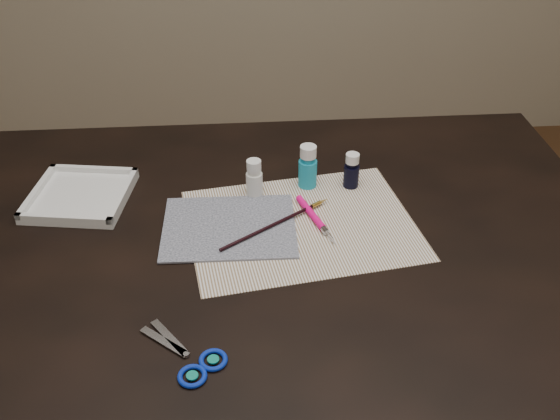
{
  "coord_description": "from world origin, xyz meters",
  "views": [
    {
      "loc": [
        -0.07,
        -0.94,
        1.47
      ],
      "look_at": [
        0.0,
        0.0,
        0.8
      ],
      "focal_mm": 40.0,
      "sensor_mm": 36.0,
      "label": 1
    }
  ],
  "objects": [
    {
      "name": "paint_bottle_cyan",
      "position": [
        0.07,
        0.15,
        0.8
      ],
      "size": [
        0.05,
        0.05,
        0.09
      ],
      "primitive_type": "cylinder",
      "rotation": [
        0.0,
        0.0,
        0.32
      ],
      "color": "#1899BB",
      "rests_on": "table"
    },
    {
      "name": "palette_tray",
      "position": [
        -0.4,
        0.14,
        0.76
      ],
      "size": [
        0.22,
        0.22,
        0.02
      ],
      "primitive_type": "cube",
      "rotation": [
        0.0,
        0.0,
        -0.15
      ],
      "color": "white",
      "rests_on": "table"
    },
    {
      "name": "paper",
      "position": [
        0.04,
        0.02,
        0.75
      ],
      "size": [
        0.47,
        0.39,
        0.0
      ],
      "primitive_type": "cube",
      "rotation": [
        0.0,
        0.0,
        0.15
      ],
      "color": "white",
      "rests_on": "table"
    },
    {
      "name": "craft_knife",
      "position": [
        0.07,
        0.02,
        0.76
      ],
      "size": [
        0.07,
        0.16,
        0.01
      ],
      "primitive_type": null,
      "rotation": [
        0.0,
        0.0,
        -1.24
      ],
      "color": "#FF0B7E",
      "rests_on": "paper"
    },
    {
      "name": "canvas",
      "position": [
        -0.1,
        0.02,
        0.75
      ],
      "size": [
        0.26,
        0.21,
        0.0
      ],
      "primitive_type": "cube",
      "rotation": [
        0.0,
        0.0,
        -0.02
      ],
      "color": "black",
      "rests_on": "paper"
    },
    {
      "name": "paint_bottle_navy",
      "position": [
        0.16,
        0.15,
        0.79
      ],
      "size": [
        0.03,
        0.03,
        0.08
      ],
      "primitive_type": "cylinder",
      "rotation": [
        0.0,
        0.0,
        -0.02
      ],
      "color": "black",
      "rests_on": "table"
    },
    {
      "name": "paint_bottle_white",
      "position": [
        -0.04,
        0.13,
        0.79
      ],
      "size": [
        0.04,
        0.04,
        0.08
      ],
      "primitive_type": "cylinder",
      "rotation": [
        0.0,
        0.0,
        -0.15
      ],
      "color": "white",
      "rests_on": "table"
    },
    {
      "name": "scissors",
      "position": [
        -0.18,
        -0.29,
        0.75
      ],
      "size": [
        0.18,
        0.17,
        0.01
      ],
      "primitive_type": null,
      "rotation": [
        0.0,
        0.0,
        2.45
      ],
      "color": "silver",
      "rests_on": "table"
    },
    {
      "name": "paintbrush",
      "position": [
        -0.0,
        0.01,
        0.76
      ],
      "size": [
        0.22,
        0.16,
        0.01
      ],
      "primitive_type": null,
      "rotation": [
        0.0,
        0.0,
        0.6
      ],
      "color": "black",
      "rests_on": "canvas"
    },
    {
      "name": "table",
      "position": [
        0.0,
        0.0,
        0.38
      ],
      "size": [
        1.3,
        0.9,
        0.75
      ],
      "primitive_type": "cube",
      "color": "black",
      "rests_on": "ground"
    }
  ]
}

